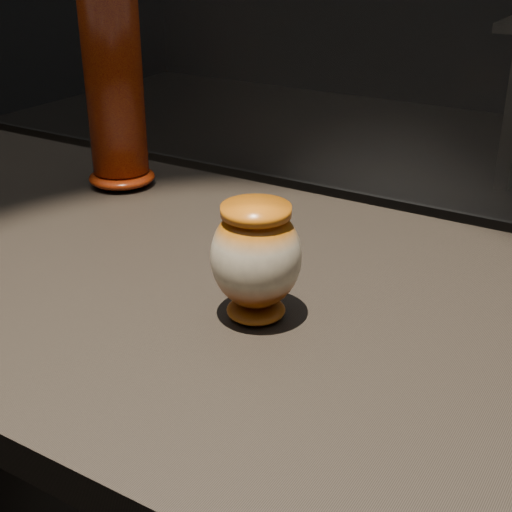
# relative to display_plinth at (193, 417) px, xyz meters

# --- Properties ---
(display_plinth) EXTENTS (2.00, 0.80, 0.90)m
(display_plinth) POSITION_rel_display_plinth_xyz_m (0.00, 0.00, 0.00)
(display_plinth) COLOR black
(display_plinth) RESTS_ON ground
(main_vase) EXTENTS (0.15, 0.15, 0.16)m
(main_vase) POSITION_rel_display_plinth_xyz_m (0.16, -0.06, 0.36)
(main_vase) COLOR #7A340A
(main_vase) RESTS_ON display_plinth
(tall_vase) EXTENTS (0.17, 0.17, 0.41)m
(tall_vase) POSITION_rel_display_plinth_xyz_m (-0.34, 0.24, 0.47)
(tall_vase) COLOR #A23E0A
(tall_vase) RESTS_ON display_plinth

